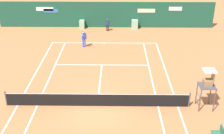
# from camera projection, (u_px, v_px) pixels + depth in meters

# --- Properties ---
(ground_plane) EXTENTS (80.00, 80.00, 0.01)m
(ground_plane) POSITION_uv_depth(u_px,v_px,m) (98.00, 101.00, 19.85)
(ground_plane) COLOR #C67042
(tennis_net) EXTENTS (12.10, 0.10, 1.07)m
(tennis_net) POSITION_uv_depth(u_px,v_px,m) (97.00, 99.00, 19.12)
(tennis_net) COLOR #4C4C51
(tennis_net) RESTS_ON ground_plane
(sponsor_back_wall) EXTENTS (25.00, 1.02, 2.99)m
(sponsor_back_wall) POSITION_uv_depth(u_px,v_px,m) (106.00, 15.00, 34.03)
(sponsor_back_wall) COLOR #194C38
(sponsor_back_wall) RESTS_ON ground_plane
(umpire_chair) EXTENTS (1.00, 1.00, 2.73)m
(umpire_chair) POSITION_uv_depth(u_px,v_px,m) (208.00, 84.00, 18.40)
(umpire_chair) COLOR #47474C
(umpire_chair) RESTS_ON ground_plane
(player_on_baseline) EXTENTS (0.50, 0.85, 1.88)m
(player_on_baseline) POSITION_uv_depth(u_px,v_px,m) (84.00, 37.00, 28.44)
(player_on_baseline) COLOR blue
(player_on_baseline) RESTS_ON ground_plane
(ball_kid_centre_post) EXTENTS (0.46, 0.23, 1.38)m
(ball_kid_centre_post) POSITION_uv_depth(u_px,v_px,m) (107.00, 24.00, 33.06)
(ball_kid_centre_post) COLOR black
(ball_kid_centre_post) RESTS_ON ground_plane
(tennis_ball_by_sideline) EXTENTS (0.07, 0.07, 0.07)m
(tennis_ball_by_sideline) POSITION_uv_depth(u_px,v_px,m) (134.00, 50.00, 27.98)
(tennis_ball_by_sideline) COLOR #CCE033
(tennis_ball_by_sideline) RESTS_ON ground_plane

